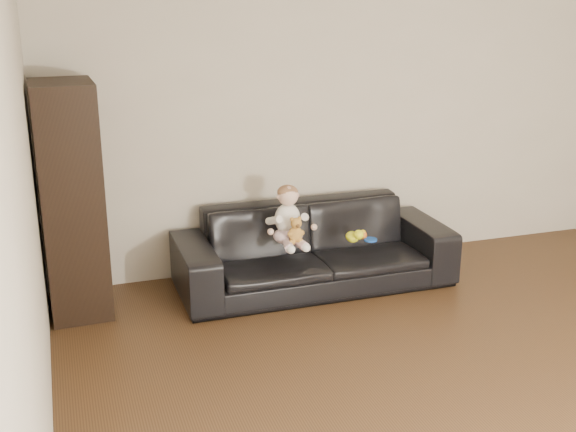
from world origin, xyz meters
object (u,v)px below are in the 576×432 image
object	(u,v)px
baby	(289,219)
toy_rattle	(363,235)
toy_blue_disc	(370,240)
sofa	(314,247)
toy_green	(352,237)
teddy_bear	(296,230)
cabinet	(71,201)

from	to	relation	value
baby	toy_rattle	bearing A→B (deg)	-5.14
toy_blue_disc	toy_rattle	bearing A→B (deg)	129.66
sofa	toy_green	world-z (taller)	sofa
toy_green	toy_rattle	distance (m)	0.11
teddy_bear	toy_rattle	bearing A→B (deg)	17.22
baby	toy_rattle	world-z (taller)	baby
toy_blue_disc	baby	bearing A→B (deg)	168.31
baby	sofa	bearing A→B (deg)	27.38
cabinet	toy_blue_disc	size ratio (longest dim) A/B	16.46
baby	toy_green	xyz separation A→B (m)	(0.48, -0.12, -0.16)
cabinet	toy_green	size ratio (longest dim) A/B	13.74
teddy_bear	toy_green	bearing A→B (deg)	14.04
sofa	teddy_bear	bearing A→B (deg)	-133.50
teddy_bear	toy_blue_disc	distance (m)	0.64
toy_blue_disc	sofa	bearing A→B (deg)	146.54
cabinet	teddy_bear	bearing A→B (deg)	-14.73
teddy_bear	toy_blue_disc	size ratio (longest dim) A/B	1.94
cabinet	toy_blue_disc	distance (m)	2.25
sofa	toy_green	distance (m)	0.36
cabinet	teddy_bear	world-z (taller)	cabinet
teddy_bear	cabinet	bearing A→B (deg)	178.32
toy_green	toy_blue_disc	distance (m)	0.15
cabinet	toy_blue_disc	world-z (taller)	cabinet
sofa	baby	xyz separation A→B (m)	(-0.25, -0.12, 0.30)
toy_green	baby	bearing A→B (deg)	166.37
teddy_bear	sofa	bearing A→B (deg)	57.74
cabinet	toy_green	xyz separation A→B (m)	(2.04, -0.33, -0.38)
toy_blue_disc	cabinet	bearing A→B (deg)	170.97
toy_rattle	toy_blue_disc	xyz separation A→B (m)	(0.04, -0.05, -0.03)
toy_green	toy_blue_disc	world-z (taller)	toy_green
baby	toy_blue_disc	size ratio (longest dim) A/B	4.48
sofa	toy_rattle	world-z (taller)	sofa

